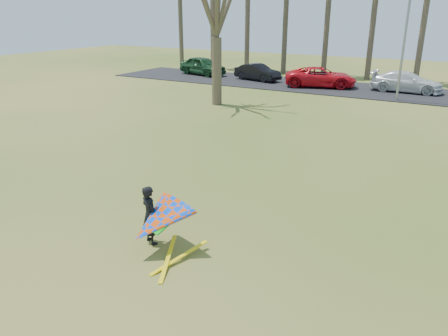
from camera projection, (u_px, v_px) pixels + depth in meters
The scene contains 8 objects.
ground at pixel (190, 224), 12.58m from camera, with size 100.00×100.00×0.00m, color #285412.
parking_strip at pixel (375, 91), 32.95m from camera, with size 46.00×7.00×0.06m, color black.
streetlight at pixel (408, 32), 27.98m from camera, with size 2.28×0.18×8.00m.
car_0 at pixel (203, 66), 40.84m from camera, with size 1.96×4.86×1.66m, color #194020.
car_1 at pixel (258, 72), 37.62m from camera, with size 1.47×4.21×1.39m, color black.
car_2 at pixel (321, 77), 34.43m from camera, with size 2.54×5.51×1.53m, color red.
car_3 at pixel (407, 82), 32.27m from camera, with size 2.06×5.07×1.47m, color silver.
kite_flyer at pixel (157, 221), 10.96m from camera, with size 2.13×2.39×2.02m.
Camera 1 is at (6.48, -9.28, 5.83)m, focal length 35.00 mm.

